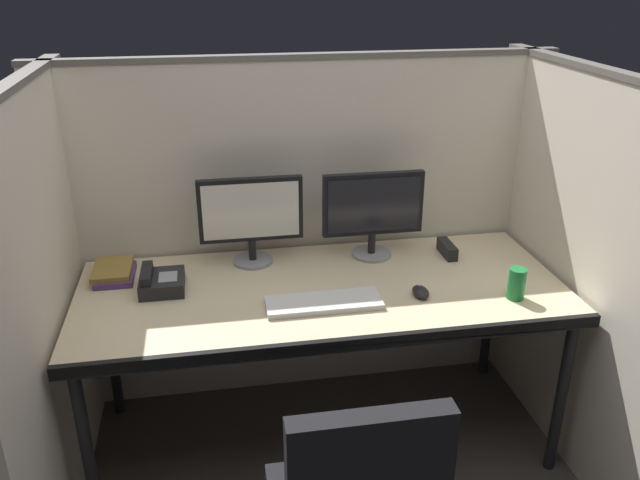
# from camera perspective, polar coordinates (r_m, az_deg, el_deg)

# --- Properties ---
(cubicle_partition_rear) EXTENTS (2.21, 0.06, 1.57)m
(cubicle_partition_rear) POSITION_cam_1_polar(r_m,az_deg,el_deg) (2.91, -1.36, 0.69)
(cubicle_partition_rear) COLOR beige
(cubicle_partition_rear) RESTS_ON ground
(cubicle_partition_left) EXTENTS (0.06, 1.41, 1.57)m
(cubicle_partition_left) POSITION_cam_1_polar(r_m,az_deg,el_deg) (2.46, -22.90, -5.77)
(cubicle_partition_left) COLOR beige
(cubicle_partition_left) RESTS_ON ground
(cubicle_partition_right) EXTENTS (0.06, 1.41, 1.57)m
(cubicle_partition_right) POSITION_cam_1_polar(r_m,az_deg,el_deg) (2.77, 21.33, -2.26)
(cubicle_partition_right) COLOR beige
(cubicle_partition_right) RESTS_ON ground
(desk) EXTENTS (1.90, 0.80, 0.74)m
(desk) POSITION_cam_1_polar(r_m,az_deg,el_deg) (2.55, 0.25, -5.29)
(desk) COLOR beige
(desk) RESTS_ON ground
(monitor_left) EXTENTS (0.43, 0.17, 0.37)m
(monitor_left) POSITION_cam_1_polar(r_m,az_deg,el_deg) (2.67, -6.14, 2.23)
(monitor_left) COLOR gray
(monitor_left) RESTS_ON desk
(monitor_right) EXTENTS (0.43, 0.17, 0.37)m
(monitor_right) POSITION_cam_1_polar(r_m,az_deg,el_deg) (2.72, 4.72, 2.75)
(monitor_right) COLOR gray
(monitor_right) RESTS_ON desk
(keyboard_main) EXTENTS (0.43, 0.15, 0.02)m
(keyboard_main) POSITION_cam_1_polar(r_m,az_deg,el_deg) (2.40, 0.32, -5.58)
(keyboard_main) COLOR silver
(keyboard_main) RESTS_ON desk
(computer_mouse) EXTENTS (0.06, 0.10, 0.04)m
(computer_mouse) POSITION_cam_1_polar(r_m,az_deg,el_deg) (2.49, 8.89, -4.55)
(computer_mouse) COLOR black
(computer_mouse) RESTS_ON desk
(desk_phone) EXTENTS (0.17, 0.19, 0.09)m
(desk_phone) POSITION_cam_1_polar(r_m,az_deg,el_deg) (2.57, -13.94, -3.62)
(desk_phone) COLOR black
(desk_phone) RESTS_ON desk
(soda_can) EXTENTS (0.07, 0.07, 0.12)m
(soda_can) POSITION_cam_1_polar(r_m,az_deg,el_deg) (2.54, 17.02, -3.72)
(soda_can) COLOR #197233
(soda_can) RESTS_ON desk
(book_stack) EXTENTS (0.16, 0.22, 0.05)m
(book_stack) POSITION_cam_1_polar(r_m,az_deg,el_deg) (2.73, -17.78, -2.75)
(book_stack) COLOR #4C3366
(book_stack) RESTS_ON desk
(red_stapler) EXTENTS (0.04, 0.15, 0.06)m
(red_stapler) POSITION_cam_1_polar(r_m,az_deg,el_deg) (2.85, 11.20, -0.79)
(red_stapler) COLOR black
(red_stapler) RESTS_ON desk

